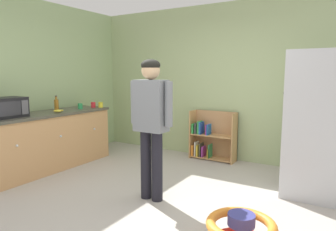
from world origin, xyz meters
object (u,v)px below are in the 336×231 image
object	(u,v)px
microwave	(6,108)
banana_bunch	(59,111)
refrigerator	(318,125)
bookshelf	(211,138)
standing_person	(151,116)
kitchen_counter	(48,141)
green_cup	(80,106)
red_cup	(93,105)
orange_cup	(24,111)
amber_bottle	(56,104)
yellow_cup	(101,105)

from	to	relation	value
microwave	banana_bunch	bearing A→B (deg)	76.23
refrigerator	bookshelf	size ratio (longest dim) A/B	2.09
bookshelf	standing_person	xyz separation A→B (m)	(0.09, -1.98, 0.64)
kitchen_counter	green_cup	world-z (taller)	green_cup
banana_bunch	kitchen_counter	bearing A→B (deg)	-146.48
kitchen_counter	red_cup	xyz separation A→B (m)	(0.11, 0.91, 0.50)
microwave	red_cup	size ratio (longest dim) A/B	5.05
orange_cup	standing_person	bearing A→B (deg)	4.78
kitchen_counter	amber_bottle	xyz separation A→B (m)	(-0.09, 0.27, 0.55)
refrigerator	banana_bunch	distance (m)	3.68
microwave	yellow_cup	distance (m)	1.63
bookshelf	kitchen_counter	bearing A→B (deg)	-136.84
standing_person	microwave	xyz separation A→B (m)	(-2.09, -0.50, 0.03)
microwave	amber_bottle	bearing A→B (deg)	95.01
amber_bottle	yellow_cup	xyz separation A→B (m)	(0.31, 0.71, -0.05)
kitchen_counter	amber_bottle	bearing A→B (deg)	108.52
kitchen_counter	orange_cup	distance (m)	0.59
green_cup	red_cup	bearing A→B (deg)	83.78
banana_bunch	standing_person	bearing A→B (deg)	-7.19
bookshelf	microwave	size ratio (longest dim) A/B	1.77
amber_bottle	yellow_cup	bearing A→B (deg)	66.63
refrigerator	banana_bunch	bearing A→B (deg)	-165.53
refrigerator	standing_person	bearing A→B (deg)	-145.04
banana_bunch	amber_bottle	bearing A→B (deg)	148.39
amber_bottle	yellow_cup	size ratio (longest dim) A/B	2.59
kitchen_counter	green_cup	size ratio (longest dim) A/B	22.77
kitchen_counter	standing_person	world-z (taller)	standing_person
refrigerator	bookshelf	distance (m)	2.01
bookshelf	standing_person	size ratio (longest dim) A/B	0.51
banana_bunch	green_cup	world-z (taller)	green_cup
standing_person	green_cup	size ratio (longest dim) A/B	17.58
microwave	orange_cup	distance (m)	0.34
bookshelf	green_cup	xyz separation A→B (m)	(-1.91, -1.23, 0.58)
microwave	banana_bunch	size ratio (longest dim) A/B	3.03
banana_bunch	orange_cup	world-z (taller)	orange_cup
amber_bottle	bookshelf	bearing A→B (deg)	37.39
amber_bottle	red_cup	world-z (taller)	amber_bottle
amber_bottle	green_cup	xyz separation A→B (m)	(0.17, 0.36, -0.05)
amber_bottle	refrigerator	bearing A→B (deg)	11.22
orange_cup	red_cup	size ratio (longest dim) A/B	1.00
microwave	green_cup	world-z (taller)	microwave
refrigerator	orange_cup	bearing A→B (deg)	-160.69
green_cup	red_cup	distance (m)	0.28
microwave	orange_cup	world-z (taller)	microwave
yellow_cup	refrigerator	bearing A→B (deg)	0.81
refrigerator	amber_bottle	world-z (taller)	refrigerator
yellow_cup	microwave	bearing A→B (deg)	-98.01
orange_cup	kitchen_counter	bearing A→B (deg)	73.19
standing_person	orange_cup	world-z (taller)	standing_person
kitchen_counter	orange_cup	world-z (taller)	orange_cup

